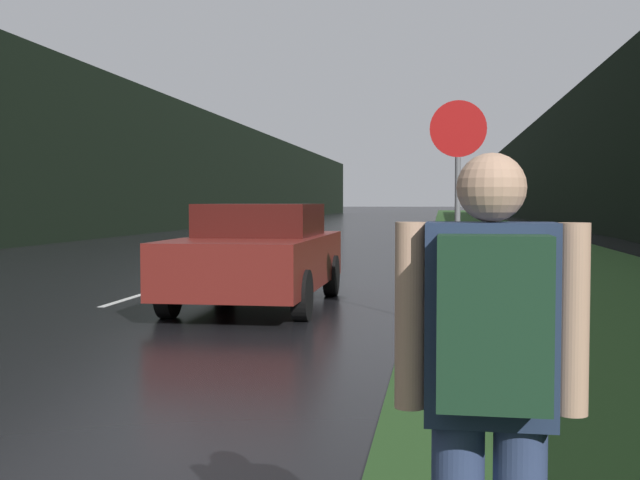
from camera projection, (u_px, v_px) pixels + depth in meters
grass_verge at (493, 234)px, 39.71m from camera, size 6.00×240.00×0.02m
lane_stripe_c at (138, 296)px, 13.41m from camera, size 0.12×3.00×0.01m
lane_stripe_d at (241, 264)px, 20.33m from camera, size 0.12×3.00×0.01m
lane_stripe_e at (292, 248)px, 27.24m from camera, size 0.12×3.00×0.01m
lane_stripe_f at (322, 239)px, 34.16m from camera, size 0.12×3.00×0.01m
treeline_far_side at (199, 170)px, 52.11m from camera, size 2.00×140.00×7.35m
treeline_near_side at (584, 161)px, 48.51m from camera, size 2.00×140.00×8.21m
stop_sign at (458, 189)px, 9.78m from camera, size 0.69×0.07×2.80m
hitchhiker_with_backpack at (490, 389)px, 2.47m from camera, size 0.60×0.41×1.72m
car_passing_near at (259, 254)px, 12.12m from camera, size 2.03×4.63×1.54m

